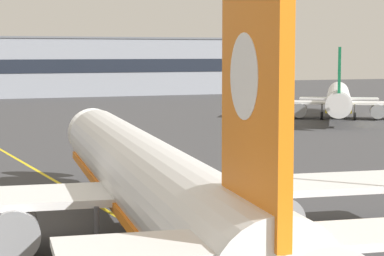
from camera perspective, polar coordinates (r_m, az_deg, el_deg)
name	(u,v)px	position (r m, az deg, el deg)	size (l,w,h in m)	color
taxiway_centreline	(64,186)	(54.76, -9.48, -4.30)	(0.30, 180.00, 0.01)	yellow
airliner_foreground	(146,180)	(36.52, -3.45, -3.88)	(32.35, 41.47, 11.65)	white
airliner_background	(338,99)	(109.21, 10.85, 2.17)	(25.41, 31.50, 10.01)	white
terminal_building	(1,67)	(163.55, -14.00, 4.43)	(111.38, 12.40, 12.54)	gray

